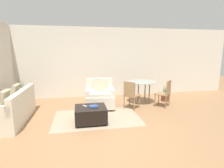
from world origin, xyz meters
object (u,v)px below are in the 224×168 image
Objects in this scene: dining_table at (142,84)px; dining_chair_near_right at (165,92)px; potted_plant_small at (165,97)px; book_stack at (93,106)px; tv_remote_primary at (85,106)px; dining_chair_near_left at (131,93)px; armchair at (100,97)px; potted_plant at (22,100)px; ottoman at (91,114)px; couch at (9,110)px.

dining_chair_near_right is (0.59, -0.59, -0.16)m from dining_table.
book_stack is at bearing -151.56° from potted_plant_small.
dining_chair_near_left is (1.45, 0.72, 0.10)m from tv_remote_primary.
armchair is 1.24m from book_stack.
dining_table is at bearing -5.67° from potted_plant.
armchair is at bearing 64.30° from tv_remote_primary.
potted_plant_small is at bearing 5.47° from dining_table.
potted_plant reaches higher than dining_chair_near_left.
dining_table is (4.09, -0.41, 0.47)m from potted_plant.
dining_chair_near_right is at bearing -12.01° from potted_plant.
dining_table is 1.10m from potted_plant_small.
dining_chair_near_right reaches higher than ottoman.
armchair is at bearing 16.47° from couch.
dining_chair_near_left reaches higher than tv_remote_primary.
dining_chair_near_right is 1.45× the size of potted_plant_small.
armchair is 1.57m from dining_table.
dining_table is at bearing 36.47° from ottoman.
ottoman is 0.22m from book_stack.
potted_plant_small is at bearing 27.63° from ottoman.
dining_table reaches higher than ottoman.
ottoman is (2.09, -0.46, -0.07)m from couch.
potted_plant is 1.69× the size of potted_plant_small.
potted_plant reaches higher than dining_chair_near_right.
armchair is at bearing 170.16° from dining_chair_near_right.
dining_chair_near_left reaches higher than dining_table.
potted_plant reaches higher than armchair.
dining_chair_near_left is (1.24, 0.83, 0.09)m from book_stack.
couch is 1.94× the size of armchair.
dining_table is at bearing 135.00° from dining_chair_near_right.
couch is at bearing -175.45° from dining_chair_near_right.
couch is 3.09× the size of potted_plant_small.
armchair is 1.10× the size of dining_chair_near_right.
ottoman is at bearing -152.37° from potted_plant_small.
potted_plant is 1.17× the size of dining_chair_near_left.
potted_plant is (-2.18, 1.82, -0.02)m from ottoman.
armchair is 2.15m from dining_chair_near_right.
armchair is 1.20m from tv_remote_primary.
armchair is 1.25m from ottoman.
book_stack is 0.26× the size of dining_chair_near_left.
ottoman is at bearing -39.76° from potted_plant.
dining_chair_near_right is (2.42, 0.83, 0.09)m from book_stack.
couch is 1.82× the size of potted_plant.
dining_table reaches higher than tv_remote_primary.
potted_plant is 3.65m from dining_chair_near_left.
dining_table is (1.91, 1.41, 0.45)m from ottoman.
couch is 2.13× the size of dining_chair_near_left.
tv_remote_primary is at bearing -10.27° from couch.
dining_chair_near_right reaches higher than dining_table.
potted_plant is at bearing 167.99° from dining_chair_near_right.
dining_chair_near_right is 0.86m from potted_plant_small.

